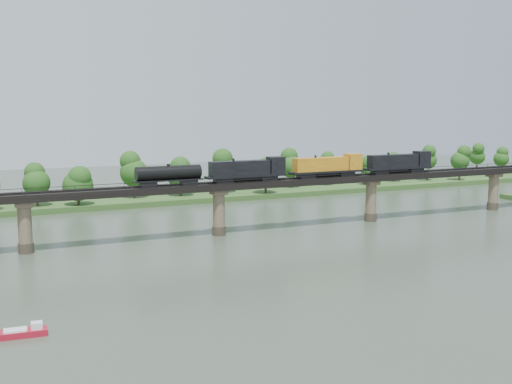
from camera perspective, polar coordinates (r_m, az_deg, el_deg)
name	(u,v)px	position (r m, az deg, el deg)	size (l,w,h in m)	color
ground	(282,266)	(114.23, 2.37, -6.59)	(400.00, 400.00, 0.00)	#344233
far_bank	(149,198)	(192.07, -9.46, -0.57)	(300.00, 24.00, 1.60)	#2D5120
bridge	(219,210)	(139.82, -3.32, -1.65)	(236.00, 30.00, 11.50)	#473A2D
bridge_superstructure	(219,182)	(138.92, -3.34, 0.93)	(220.00, 4.90, 0.75)	black
far_treeline	(125,174)	(184.71, -11.58, 1.56)	(289.06, 17.54, 13.60)	#382619
freight_train	(301,168)	(147.47, 4.04, 2.18)	(75.76, 2.95, 5.21)	black
motorboat	(24,332)	(85.79, -19.92, -11.61)	(5.85, 2.53, 1.60)	#A81325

